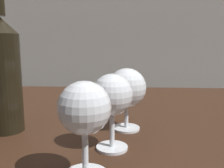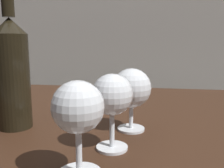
{
  "view_description": "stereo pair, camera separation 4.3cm",
  "coord_description": "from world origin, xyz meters",
  "px_view_note": "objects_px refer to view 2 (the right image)",
  "views": [
    {
      "loc": [
        0.01,
        -0.62,
        0.92
      ],
      "look_at": [
        -0.01,
        -0.2,
        0.85
      ],
      "focal_mm": 39.63,
      "sensor_mm": 36.0,
      "label": 1
    },
    {
      "loc": [
        0.06,
        -0.61,
        0.92
      ],
      "look_at": [
        -0.01,
        -0.2,
        0.85
      ],
      "focal_mm": 39.63,
      "sensor_mm": 36.0,
      "label": 2
    }
  ],
  "objects_px": {
    "wine_glass_cabernet": "(131,89)",
    "wine_bottle": "(12,71)",
    "wine_glass_chardonnay": "(78,110)",
    "wine_glass_merlot": "(112,97)"
  },
  "relations": [
    {
      "from": "wine_glass_chardonnay",
      "to": "wine_bottle",
      "type": "distance_m",
      "value": 0.27
    },
    {
      "from": "wine_glass_chardonnay",
      "to": "wine_glass_cabernet",
      "type": "bearing_deg",
      "value": 73.77
    },
    {
      "from": "wine_glass_cabernet",
      "to": "wine_glass_merlot",
      "type": "bearing_deg",
      "value": -104.1
    },
    {
      "from": "wine_glass_cabernet",
      "to": "wine_bottle",
      "type": "bearing_deg",
      "value": -175.0
    },
    {
      "from": "wine_glass_cabernet",
      "to": "wine_bottle",
      "type": "height_order",
      "value": "wine_bottle"
    },
    {
      "from": "wine_glass_chardonnay",
      "to": "wine_glass_merlot",
      "type": "bearing_deg",
      "value": 71.57
    },
    {
      "from": "wine_glass_chardonnay",
      "to": "wine_glass_cabernet",
      "type": "height_order",
      "value": "wine_glass_chardonnay"
    },
    {
      "from": "wine_glass_chardonnay",
      "to": "wine_glass_merlot",
      "type": "distance_m",
      "value": 0.1
    },
    {
      "from": "wine_glass_merlot",
      "to": "wine_glass_cabernet",
      "type": "distance_m",
      "value": 0.11
    },
    {
      "from": "wine_glass_cabernet",
      "to": "wine_bottle",
      "type": "xyz_separation_m",
      "value": [
        -0.26,
        -0.02,
        0.04
      ]
    }
  ]
}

